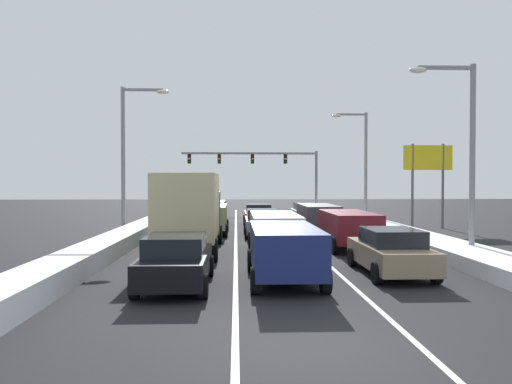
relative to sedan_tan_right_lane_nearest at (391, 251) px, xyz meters
name	(u,v)px	position (x,y,z in m)	size (l,w,h in m)	color
ground_plane	(269,240)	(-3.36, 9.51, -0.76)	(120.00, 120.00, 0.00)	black
lane_stripe_between_right_lane_and_center_lane	(292,232)	(-1.66, 13.72, -0.76)	(0.14, 46.29, 0.01)	silver
lane_stripe_between_center_lane_and_left_lane	(236,232)	(-5.06, 13.72, -0.76)	(0.14, 46.29, 0.01)	silver
snow_bank_right_shoulder	(379,227)	(3.64, 13.72, -0.49)	(2.18, 46.29, 0.54)	white
snow_bank_left_shoulder	(147,227)	(-10.36, 13.72, -0.41)	(1.42, 46.29, 0.70)	white
sedan_tan_right_lane_nearest	(391,251)	(0.00, 0.00, 0.00)	(2.00, 4.50, 1.51)	#937F60
suv_maroon_right_lane_second	(348,226)	(0.03, 6.20, 0.25)	(2.16, 4.90, 1.67)	maroon
suv_charcoal_right_lane_third	(318,216)	(-0.20, 13.12, 0.25)	(2.16, 4.90, 1.67)	#38383D
sedan_silver_right_lane_fourth	(306,213)	(0.06, 20.02, 0.00)	(2.00, 4.50, 1.51)	#B7BABF
suv_navy_center_lane_nearest	(284,248)	(-3.58, -0.98, 0.25)	(2.16, 4.90, 1.67)	navy
suv_white_center_lane_second	(275,229)	(-3.41, 4.94, 0.25)	(2.16, 4.90, 1.67)	silver
sedan_gray_center_lane_third	(262,222)	(-3.60, 11.58, 0.00)	(2.00, 4.50, 1.51)	slate
sedan_red_center_lane_fourth	(258,215)	(-3.54, 17.79, 0.00)	(2.00, 4.50, 1.51)	maroon
sedan_black_left_lane_nearest	(176,260)	(-6.78, -1.61, 0.00)	(2.00, 4.50, 1.51)	black
box_truck_left_lane_second	(190,208)	(-7.01, 5.18, 1.14)	(2.53, 7.20, 3.36)	#1E5633
suv_tan_left_lane_third	(209,217)	(-6.59, 12.74, 0.25)	(2.16, 4.90, 1.67)	#937F60
suv_maroon_left_lane_fourth	(211,210)	(-6.82, 18.87, 0.25)	(2.16, 4.90, 1.67)	maroon
traffic_light_gantry	(265,164)	(-2.05, 34.74, 4.12)	(14.00, 0.47, 6.20)	slate
street_lamp_right_near	(463,142)	(3.88, 3.20, 3.85)	(2.66, 0.36, 7.65)	gray
street_lamp_right_mid	(361,157)	(4.13, 20.03, 4.10)	(2.66, 0.36, 8.12)	gray
street_lamp_left_mid	(130,147)	(-10.96, 11.78, 4.19)	(2.66, 0.36, 8.29)	gray
roadside_sign_right	(428,167)	(7.38, 15.62, 3.25)	(3.20, 0.16, 5.50)	#59595B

